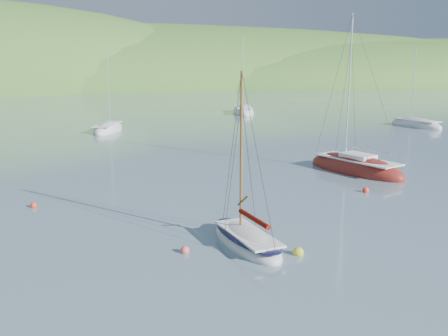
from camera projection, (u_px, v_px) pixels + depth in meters
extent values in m
plane|color=slate|center=(257.00, 244.00, 24.10)|extent=(700.00, 700.00, 0.00)
ellipsoid|color=#336827|center=(108.00, 84.00, 184.43)|extent=(440.00, 110.00, 44.00)
ellipsoid|color=#336827|center=(341.00, 83.00, 198.12)|extent=(240.00, 100.00, 34.00)
ellipsoid|color=silver|center=(247.00, 243.00, 23.94)|extent=(2.98, 5.99, 1.40)
cube|color=white|center=(248.00, 234.00, 23.73)|extent=(2.25, 4.66, 0.10)
cylinder|color=brown|center=(241.00, 153.00, 23.65)|extent=(0.12, 0.12, 7.64)
ellipsoid|color=#111335|center=(247.00, 235.00, 23.85)|extent=(2.93, 5.93, 0.24)
cylinder|color=maroon|center=(254.00, 219.00, 23.03)|extent=(0.67, 2.76, 0.24)
ellipsoid|color=maroon|center=(355.00, 170.00, 39.68)|extent=(6.01, 9.49, 2.48)
cube|color=white|center=(358.00, 159.00, 39.35)|extent=(4.58, 7.37, 0.10)
cylinder|color=silver|center=(349.00, 87.00, 39.17)|extent=(0.12, 0.12, 11.23)
cube|color=white|center=(358.00, 156.00, 39.30)|extent=(2.45, 2.94, 0.42)
cylinder|color=silver|center=(368.00, 150.00, 38.44)|extent=(1.58, 4.08, 0.09)
ellipsoid|color=silver|center=(108.00, 130.00, 62.41)|extent=(5.30, 8.42, 2.17)
cube|color=white|center=(107.00, 124.00, 62.09)|extent=(4.04, 6.54, 0.10)
cylinder|color=silver|center=(108.00, 85.00, 62.18)|extent=(0.12, 0.12, 9.53)
ellipsoid|color=silver|center=(243.00, 112.00, 83.82)|extent=(5.51, 10.26, 2.65)
cube|color=white|center=(243.00, 107.00, 83.43)|extent=(4.18, 7.98, 0.10)
cylinder|color=silver|center=(243.00, 71.00, 83.54)|extent=(0.12, 0.12, 11.69)
ellipsoid|color=silver|center=(416.00, 126.00, 66.75)|extent=(4.65, 8.35, 2.16)
cube|color=white|center=(417.00, 120.00, 66.46)|extent=(3.53, 6.49, 0.10)
cylinder|color=silver|center=(413.00, 84.00, 66.41)|extent=(0.12, 0.12, 9.49)
sphere|color=gold|center=(298.00, 252.00, 22.73)|extent=(0.49, 0.49, 0.49)
sphere|color=#ED5C53|center=(185.00, 250.00, 22.97)|extent=(0.41, 0.41, 0.41)
sphere|color=#FB3720|center=(366.00, 190.00, 33.54)|extent=(0.45, 0.45, 0.45)
sphere|color=#FB3720|center=(34.00, 205.00, 30.07)|extent=(0.38, 0.38, 0.38)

